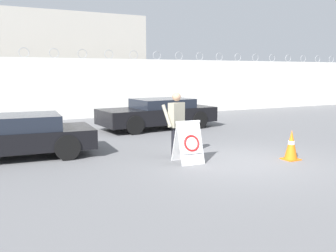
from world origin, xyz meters
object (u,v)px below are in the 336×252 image
(security_guard, at_px, (176,122))
(parked_car_front_coupe, at_px, (15,136))
(barricade_sign, at_px, (189,142))
(traffic_cone_near, at_px, (291,145))
(parked_car_rear_sedan, at_px, (158,113))

(security_guard, relative_size, parked_car_front_coupe, 0.41)
(barricade_sign, relative_size, traffic_cone_near, 1.36)
(barricade_sign, distance_m, security_guard, 0.79)
(traffic_cone_near, bearing_deg, barricade_sign, 160.29)
(barricade_sign, height_order, traffic_cone_near, barricade_sign)
(barricade_sign, relative_size, parked_car_rear_sedan, 0.22)
(barricade_sign, bearing_deg, security_guard, 94.58)
(traffic_cone_near, bearing_deg, parked_car_rear_sedan, 96.53)
(parked_car_front_coupe, bearing_deg, traffic_cone_near, 155.19)
(barricade_sign, distance_m, traffic_cone_near, 2.75)
(barricade_sign, relative_size, security_guard, 0.61)
(security_guard, bearing_deg, parked_car_front_coupe, -47.57)
(barricade_sign, xyz_separation_m, traffic_cone_near, (2.59, -0.93, -0.14))
(traffic_cone_near, xyz_separation_m, parked_car_front_coupe, (-6.49, 3.58, 0.20))
(barricade_sign, bearing_deg, parked_car_rear_sedan, 75.54)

